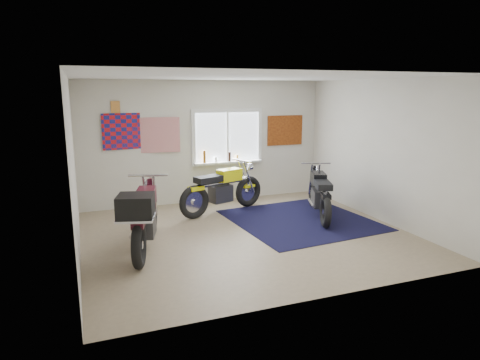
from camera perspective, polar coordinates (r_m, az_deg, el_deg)
name	(u,v)px	position (r m, az deg, el deg)	size (l,w,h in m)	color
ground	(247,235)	(7.57, 0.92, -7.29)	(5.50, 5.50, 0.00)	#9E896B
room_shell	(247,142)	(7.20, 0.96, 5.14)	(5.50, 5.50, 5.50)	white
navy_rug	(301,220)	(8.45, 8.08, -5.30)	(2.50, 2.60, 0.01)	black
window_assembly	(227,140)	(9.70, -1.69, 5.29)	(1.66, 0.17, 1.26)	white
oil_bottles	(217,157)	(9.60, -3.03, 3.06)	(0.84, 0.07, 0.28)	#8C5114
flag_display	(115,107)	(9.16, -16.28, 9.33)	(1.60, 0.10, 1.17)	red
triumph_poster	(285,130)	(10.25, 6.02, 6.60)	(0.90, 0.03, 0.70)	#A54C14
yellow_triumph	(222,190)	(8.81, -2.40, -1.39)	(2.01, 0.88, 1.05)	black
black_chrome_bike	(319,195)	(8.63, 10.52, -1.97)	(0.89, 1.91, 1.02)	black
maroon_tourer	(144,217)	(6.74, -12.74, -4.87)	(1.00, 2.17, 1.11)	black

